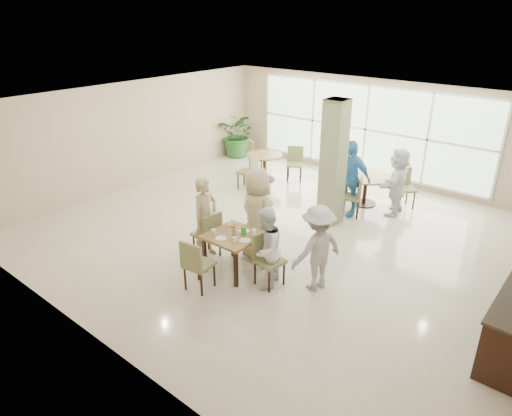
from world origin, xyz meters
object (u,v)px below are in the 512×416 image
Objects in this scene: round_table_left at (265,161)px; teen_right at (265,248)px; teen_standing at (317,248)px; adult_a at (349,178)px; teen_left at (206,218)px; teen_far at (257,214)px; adult_standing at (331,149)px; potted_plant at (238,134)px; adult_b at (397,181)px; main_table at (234,239)px; round_table_right at (366,182)px.

teen_right is (3.40, -4.24, 0.19)m from round_table_left.
adult_a is at bearing -141.56° from teen_standing.
teen_standing is at bearing -82.42° from teen_left.
teen_far is at bearing -53.60° from teen_left.
adult_a reaches higher than teen_standing.
teen_far is 1.01× the size of adult_a.
adult_a is 2.48m from adult_standing.
potted_plant is 7.72m from teen_right.
teen_far is 1.04× the size of adult_standing.
potted_plant is at bearing -155.06° from teen_right.
adult_b is at bearing 38.05° from adult_a.
round_table_left is 4.53m from teen_left.
teen_left is at bearing 88.78° from adult_standing.
main_table is at bearing -98.61° from teen_left.
adult_a is at bearing -93.54° from round_table_right.
teen_standing is (1.47, 0.49, 0.12)m from main_table.
round_table_left is at bearing -30.47° from potted_plant.
adult_a reaches higher than teen_left.
teen_right is at bearing 152.02° from teen_far.
teen_far is 1.17× the size of teen_standing.
potted_plant is 3.42m from adult_standing.
round_table_right is 0.86m from adult_a.
main_table is 0.83m from teen_left.
round_table_right is 4.48m from teen_right.
teen_left reaches higher than adult_b.
teen_far is 1.23× the size of teen_right.
potted_plant reaches higher than round_table_right.
adult_a is at bearing 166.61° from teen_right.
teen_right is at bearing -85.83° from adult_a.
round_table_left is 0.84× the size of round_table_right.
teen_left is at bearing 53.63° from teen_far.
adult_standing reaches higher than teen_right.
teen_far is (-0.04, 0.71, 0.26)m from main_table.
teen_far reaches higher than main_table.
main_table is 4.98m from round_table_left.
adult_standing is at bearing -179.85° from teen_right.
potted_plant is at bearing 130.95° from main_table.
teen_far reaches higher than teen_standing.
adult_a reaches higher than teen_right.
main_table is 0.57× the size of adult_b.
teen_right is 0.95× the size of teen_standing.
main_table is at bearing 108.28° from teen_far.
teen_right is (0.79, -0.73, -0.17)m from teen_far.
teen_standing reaches higher than round_table_left.
main_table is at bearing -94.76° from round_table_right.
teen_far reaches higher than round_table_left.
teen_right is (0.38, -4.46, 0.15)m from round_table_right.
round_table_right is at bearing -81.66° from teen_far.
teen_right is (5.46, -5.46, -0.00)m from potted_plant.
round_table_left is (-2.65, 4.22, -0.10)m from main_table.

